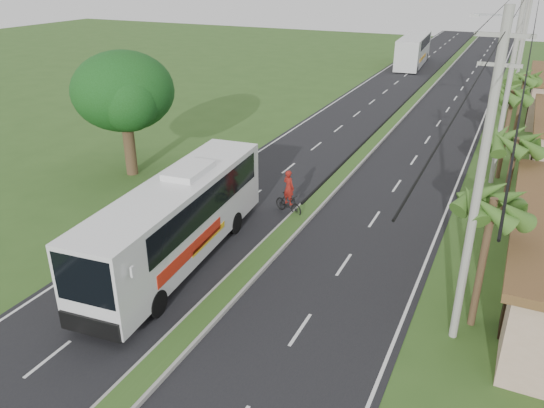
% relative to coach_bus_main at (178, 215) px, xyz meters
% --- Properties ---
extents(ground, '(180.00, 180.00, 0.00)m').
position_rel_coach_bus_main_xyz_m(ground, '(3.17, -2.37, -2.18)').
color(ground, '#31531E').
rests_on(ground, ground).
extents(road_asphalt, '(14.00, 160.00, 0.02)m').
position_rel_coach_bus_main_xyz_m(road_asphalt, '(3.17, 17.63, -2.17)').
color(road_asphalt, black).
rests_on(road_asphalt, ground).
extents(median_strip, '(1.20, 160.00, 0.18)m').
position_rel_coach_bus_main_xyz_m(median_strip, '(3.17, 17.63, -2.08)').
color(median_strip, gray).
rests_on(median_strip, ground).
extents(lane_edge_left, '(0.12, 160.00, 0.01)m').
position_rel_coach_bus_main_xyz_m(lane_edge_left, '(-3.53, 17.63, -2.18)').
color(lane_edge_left, silver).
rests_on(lane_edge_left, ground).
extents(lane_edge_right, '(0.12, 160.00, 0.01)m').
position_rel_coach_bus_main_xyz_m(lane_edge_right, '(9.87, 17.63, -2.18)').
color(lane_edge_right, silver).
rests_on(lane_edge_right, ground).
extents(palm_verge_a, '(2.40, 2.40, 5.45)m').
position_rel_coach_bus_main_xyz_m(palm_verge_a, '(12.17, 0.63, 2.56)').
color(palm_verge_a, '#473321').
rests_on(palm_verge_a, ground).
extents(palm_verge_b, '(2.40, 2.40, 5.05)m').
position_rel_coach_bus_main_xyz_m(palm_verge_b, '(12.57, 9.63, 2.18)').
color(palm_verge_b, '#473321').
rests_on(palm_verge_b, ground).
extents(palm_verge_c, '(2.40, 2.40, 5.85)m').
position_rel_coach_bus_main_xyz_m(palm_verge_c, '(11.97, 16.63, 2.94)').
color(palm_verge_c, '#473321').
rests_on(palm_verge_c, ground).
extents(palm_verge_d, '(2.40, 2.40, 5.25)m').
position_rel_coach_bus_main_xyz_m(palm_verge_d, '(12.47, 25.63, 2.37)').
color(palm_verge_d, '#473321').
rests_on(palm_verge_d, ground).
extents(shade_tree, '(6.30, 6.00, 7.54)m').
position_rel_coach_bus_main_xyz_m(shade_tree, '(-8.94, 7.64, 2.85)').
color(shade_tree, '#473321').
rests_on(shade_tree, ground).
extents(utility_pole_a, '(1.60, 0.28, 11.00)m').
position_rel_coach_bus_main_xyz_m(utility_pole_a, '(11.67, -0.37, 3.49)').
color(utility_pole_a, gray).
rests_on(utility_pole_a, ground).
extents(utility_pole_b, '(3.20, 0.28, 12.00)m').
position_rel_coach_bus_main_xyz_m(utility_pole_b, '(11.64, 15.63, 4.08)').
color(utility_pole_b, gray).
rests_on(utility_pole_b, ground).
extents(utility_pole_c, '(1.60, 0.28, 11.00)m').
position_rel_coach_bus_main_xyz_m(utility_pole_c, '(11.67, 35.63, 3.49)').
color(utility_pole_c, gray).
rests_on(utility_pole_c, ground).
extents(utility_pole_d, '(1.60, 0.28, 10.50)m').
position_rel_coach_bus_main_xyz_m(utility_pole_d, '(11.67, 55.63, 3.24)').
color(utility_pole_d, gray).
rests_on(utility_pole_d, ground).
extents(coach_bus_main, '(3.61, 12.45, 3.97)m').
position_rel_coach_bus_main_xyz_m(coach_bus_main, '(0.00, 0.00, 0.00)').
color(coach_bus_main, silver).
rests_on(coach_bus_main, ground).
extents(coach_bus_far, '(3.61, 12.95, 3.73)m').
position_rel_coach_bus_main_xyz_m(coach_bus_far, '(-1.06, 54.44, -0.07)').
color(coach_bus_far, silver).
rests_on(coach_bus_far, ground).
extents(motorcyclist, '(1.92, 1.16, 2.41)m').
position_rel_coach_bus_main_xyz_m(motorcyclist, '(2.37, 6.42, -1.31)').
color(motorcyclist, black).
rests_on(motorcyclist, ground).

